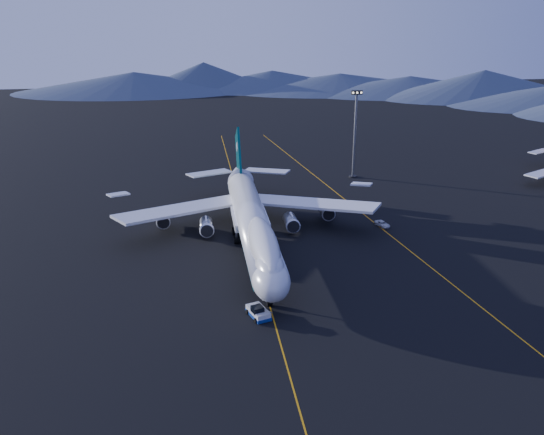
{
  "coord_description": "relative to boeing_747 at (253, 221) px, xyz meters",
  "views": [
    {
      "loc": [
        -12.5,
        -118.29,
        50.2
      ],
      "look_at": [
        4.28,
        1.08,
        6.0
      ],
      "focal_mm": 40.0,
      "sensor_mm": 36.0,
      "label": 1
    }
  ],
  "objects": [
    {
      "name": "ground",
      "position": [
        -0.0,
        -0.03,
        -5.81
      ],
      "size": [
        500.0,
        500.0,
        0.0
      ],
      "primitive_type": "plane",
      "color": "black",
      "rests_on": "ground"
    },
    {
      "name": "floodlight_mast",
      "position": [
        35.0,
        48.36,
        7.0
      ],
      "size": [
        3.13,
        2.34,
        25.3
      ],
      "rotation": [
        0.0,
        0.0,
        -0.03
      ],
      "color": "black",
      "rests_on": "ground"
    },
    {
      "name": "taxiway_line_main",
      "position": [
        -0.0,
        -0.03,
        -5.8
      ],
      "size": [
        0.25,
        220.0,
        0.01
      ],
      "primitive_type": "cube",
      "color": "orange",
      "rests_on": "ground"
    },
    {
      "name": "service_van",
      "position": [
        31.05,
        7.85,
        -5.21
      ],
      "size": [
        3.18,
        4.73,
        1.21
      ],
      "primitive_type": "imported",
      "rotation": [
        0.0,
        0.0,
        0.3
      ],
      "color": "silver",
      "rests_on": "ground"
    },
    {
      "name": "taxiway_line_side",
      "position": [
        30.0,
        9.97,
        -5.8
      ],
      "size": [
        28.08,
        198.09,
        0.01
      ],
      "primitive_type": "cube",
      "rotation": [
        0.0,
        0.0,
        0.14
      ],
      "color": "orange",
      "rests_on": "ground"
    },
    {
      "name": "pushback_tug",
      "position": [
        -2.38,
        -29.91,
        -5.12
      ],
      "size": [
        4.09,
        5.61,
        2.2
      ],
      "rotation": [
        0.0,
        0.0,
        0.33
      ],
      "color": "silver",
      "rests_on": "ground"
    },
    {
      "name": "boeing_747",
      "position": [
        0.0,
        0.0,
        0.0
      ],
      "size": [
        59.62,
        72.43,
        19.37
      ],
      "color": "silver",
      "rests_on": "ground"
    }
  ]
}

